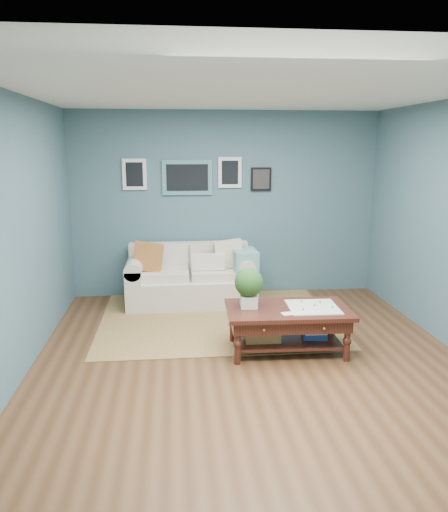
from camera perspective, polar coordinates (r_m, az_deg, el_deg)
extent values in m
plane|color=brown|center=(5.34, 3.06, -11.82)|extent=(5.00, 5.00, 0.00)
plane|color=white|center=(4.90, 3.45, 18.35)|extent=(5.00, 5.00, 0.00)
cube|color=#496775|center=(7.40, 0.19, 5.90)|extent=(4.50, 0.02, 2.70)
cube|color=#496775|center=(2.58, 12.05, -6.99)|extent=(4.50, 0.02, 2.70)
cube|color=#496775|center=(5.10, -22.59, 1.96)|extent=(0.02, 5.00, 2.70)
cube|color=slate|center=(7.30, -4.23, 8.93)|extent=(0.72, 0.03, 0.50)
cube|color=black|center=(7.28, -4.22, 8.93)|extent=(0.60, 0.01, 0.38)
cube|color=white|center=(7.31, -10.19, 9.17)|extent=(0.34, 0.03, 0.44)
cube|color=white|center=(7.34, 0.67, 9.53)|extent=(0.34, 0.03, 0.44)
cube|color=black|center=(7.41, 4.25, 8.76)|extent=(0.30, 0.03, 0.34)
cube|color=brown|center=(6.51, -0.77, -7.19)|extent=(2.97, 2.38, 0.01)
cube|color=beige|center=(7.09, -3.91, -3.96)|extent=(1.31, 0.81, 0.39)
cube|color=beige|center=(7.29, -4.04, -0.15)|extent=(1.71, 0.20, 0.44)
cube|color=beige|center=(7.08, -10.11, -3.38)|extent=(0.22, 0.81, 0.57)
cube|color=beige|center=(7.13, 2.24, -3.08)|extent=(0.22, 0.81, 0.57)
cylinder|color=beige|center=(7.01, -10.20, -1.13)|extent=(0.24, 0.81, 0.24)
cylinder|color=beige|center=(7.06, 2.25, -0.85)|extent=(0.24, 0.81, 0.24)
cube|color=beige|center=(6.97, -6.80, -2.16)|extent=(0.66, 0.52, 0.12)
cube|color=beige|center=(6.99, -1.05, -2.03)|extent=(0.66, 0.52, 0.12)
cube|color=beige|center=(7.17, -6.82, 0.10)|extent=(0.66, 0.11, 0.33)
cube|color=beige|center=(7.19, -1.23, 0.22)|extent=(0.66, 0.11, 0.33)
cube|color=#BE622A|center=(6.92, -8.68, -0.08)|extent=(0.44, 0.16, 0.44)
cube|color=silver|center=(7.02, 0.53, 0.24)|extent=(0.43, 0.17, 0.42)
cube|color=beige|center=(6.90, -1.80, -0.68)|extent=(0.46, 0.11, 0.22)
cube|color=#75ACA9|center=(6.99, 2.37, -2.24)|extent=(0.31, 0.51, 0.74)
cube|color=#370D0D|center=(5.44, 7.30, -6.12)|extent=(1.34, 0.81, 0.04)
cube|color=#370D0D|center=(5.47, 7.27, -6.99)|extent=(1.25, 0.72, 0.13)
cube|color=#370D0D|center=(5.56, 7.20, -9.53)|extent=(1.14, 0.61, 0.03)
sphere|color=gold|center=(5.09, 4.60, -8.43)|extent=(0.03, 0.03, 0.03)
sphere|color=gold|center=(5.21, 11.38, -8.13)|extent=(0.03, 0.03, 0.03)
cylinder|color=#370D0D|center=(5.17, 1.54, -9.95)|extent=(0.07, 0.07, 0.45)
cylinder|color=#370D0D|center=(5.39, 13.89, -9.36)|extent=(0.07, 0.07, 0.45)
cylinder|color=#370D0D|center=(5.72, 0.98, -7.69)|extent=(0.07, 0.07, 0.45)
cylinder|color=#370D0D|center=(5.92, 12.16, -7.26)|extent=(0.07, 0.07, 0.45)
cube|color=white|center=(5.40, 2.84, -5.19)|extent=(0.18, 0.18, 0.13)
sphere|color=#24451B|center=(5.34, 2.87, -3.05)|extent=(0.31, 0.31, 0.31)
cube|color=silver|center=(5.49, 10.14, -5.75)|extent=(0.55, 0.55, 0.01)
cube|color=#A08248|center=(5.47, 4.38, -8.45)|extent=(0.38, 0.28, 0.22)
cube|color=#254692|center=(5.62, 10.30, -8.58)|extent=(0.27, 0.21, 0.12)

